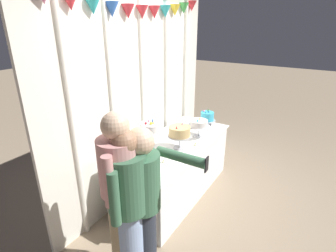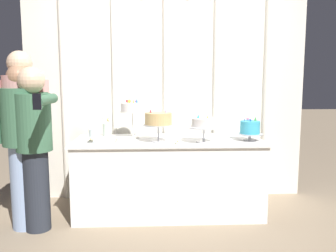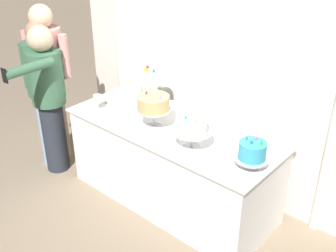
{
  "view_description": "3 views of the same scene",
  "coord_description": "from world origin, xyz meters",
  "px_view_note": "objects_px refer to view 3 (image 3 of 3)",
  "views": [
    {
      "loc": [
        -2.76,
        -1.48,
        2.29
      ],
      "look_at": [
        -0.05,
        0.18,
        1.01
      ],
      "focal_mm": 28.62,
      "sensor_mm": 36.0,
      "label": 1
    },
    {
      "loc": [
        -0.18,
        -3.52,
        1.41
      ],
      "look_at": [
        -0.01,
        0.06,
        0.92
      ],
      "focal_mm": 38.09,
      "sensor_mm": 36.0,
      "label": 2
    },
    {
      "loc": [
        2.04,
        -2.3,
        2.48
      ],
      "look_at": [
        0.03,
        0.0,
        0.83
      ],
      "focal_mm": 44.85,
      "sensor_mm": 36.0,
      "label": 3
    }
  ],
  "objects_px": {
    "tealight_near_right": "(158,140)",
    "wine_glass": "(97,99)",
    "guest_man_dark_suit": "(50,80)",
    "cake_display_midleft": "(153,104)",
    "tealight_far_left": "(107,101)",
    "guest_girl_blue_dress": "(48,95)",
    "cake_display_rightmost": "(252,152)",
    "tealight_near_left": "(118,113)",
    "guest_man_pink_jacket": "(45,90)",
    "flower_vase": "(138,89)",
    "cake_display_midright": "(192,127)",
    "cake_table": "(172,164)",
    "cake_display_leftmost": "(150,77)"
  },
  "relations": [
    {
      "from": "tealight_near_right",
      "to": "wine_glass",
      "type": "bearing_deg",
      "value": 175.48
    },
    {
      "from": "guest_man_dark_suit",
      "to": "cake_display_midleft",
      "type": "bearing_deg",
      "value": 6.35
    },
    {
      "from": "tealight_far_left",
      "to": "guest_man_dark_suit",
      "type": "relative_size",
      "value": 0.03
    },
    {
      "from": "guest_girl_blue_dress",
      "to": "wine_glass",
      "type": "bearing_deg",
      "value": 21.47
    },
    {
      "from": "cake_display_rightmost",
      "to": "tealight_near_right",
      "type": "relative_size",
      "value": 5.3
    },
    {
      "from": "tealight_near_left",
      "to": "guest_girl_blue_dress",
      "type": "height_order",
      "value": "guest_girl_blue_dress"
    },
    {
      "from": "guest_man_pink_jacket",
      "to": "wine_glass",
      "type": "bearing_deg",
      "value": 12.28
    },
    {
      "from": "cake_display_midleft",
      "to": "guest_man_dark_suit",
      "type": "height_order",
      "value": "guest_man_dark_suit"
    },
    {
      "from": "cake_display_rightmost",
      "to": "guest_girl_blue_dress",
      "type": "bearing_deg",
      "value": -171.63
    },
    {
      "from": "tealight_near_right",
      "to": "guest_man_pink_jacket",
      "type": "height_order",
      "value": "guest_man_pink_jacket"
    },
    {
      "from": "cake_display_rightmost",
      "to": "tealight_near_right",
      "type": "distance_m",
      "value": 0.78
    },
    {
      "from": "flower_vase",
      "to": "tealight_near_left",
      "type": "height_order",
      "value": "flower_vase"
    },
    {
      "from": "cake_display_midright",
      "to": "cake_table",
      "type": "bearing_deg",
      "value": 153.0
    },
    {
      "from": "cake_display_midleft",
      "to": "wine_glass",
      "type": "bearing_deg",
      "value": -173.22
    },
    {
      "from": "flower_vase",
      "to": "cake_display_midleft",
      "type": "bearing_deg",
      "value": -33.73
    },
    {
      "from": "tealight_near_left",
      "to": "guest_man_dark_suit",
      "type": "xyz_separation_m",
      "value": [
        -0.85,
        -0.12,
        0.13
      ]
    },
    {
      "from": "guest_girl_blue_dress",
      "to": "tealight_near_left",
      "type": "bearing_deg",
      "value": 18.94
    },
    {
      "from": "cake_display_midleft",
      "to": "guest_girl_blue_dress",
      "type": "relative_size",
      "value": 0.22
    },
    {
      "from": "tealight_near_right",
      "to": "tealight_far_left",
      "type": "bearing_deg",
      "value": 165.97
    },
    {
      "from": "wine_glass",
      "to": "tealight_near_right",
      "type": "distance_m",
      "value": 0.82
    },
    {
      "from": "guest_girl_blue_dress",
      "to": "cake_display_midleft",
      "type": "bearing_deg",
      "value": 13.5
    },
    {
      "from": "flower_vase",
      "to": "tealight_near_left",
      "type": "xyz_separation_m",
      "value": [
        0.14,
        -0.4,
        -0.07
      ]
    },
    {
      "from": "cake_display_midright",
      "to": "tealight_near_left",
      "type": "height_order",
      "value": "cake_display_midright"
    },
    {
      "from": "flower_vase",
      "to": "guest_man_dark_suit",
      "type": "relative_size",
      "value": 0.13
    },
    {
      "from": "cake_display_leftmost",
      "to": "cake_display_rightmost",
      "type": "height_order",
      "value": "cake_display_leftmost"
    },
    {
      "from": "cake_display_leftmost",
      "to": "wine_glass",
      "type": "xyz_separation_m",
      "value": [
        -0.37,
        -0.32,
        -0.21
      ]
    },
    {
      "from": "tealight_far_left",
      "to": "tealight_near_left",
      "type": "relative_size",
      "value": 1.26
    },
    {
      "from": "cake_display_midright",
      "to": "guest_man_dark_suit",
      "type": "xyz_separation_m",
      "value": [
        -1.71,
        -0.09,
        -0.05
      ]
    },
    {
      "from": "guest_man_pink_jacket",
      "to": "cake_display_midright",
      "type": "bearing_deg",
      "value": 5.4
    },
    {
      "from": "wine_glass",
      "to": "guest_man_dark_suit",
      "type": "relative_size",
      "value": 0.09
    },
    {
      "from": "cake_display_leftmost",
      "to": "tealight_far_left",
      "type": "distance_m",
      "value": 0.54
    },
    {
      "from": "cake_display_rightmost",
      "to": "guest_man_dark_suit",
      "type": "relative_size",
      "value": 0.16
    },
    {
      "from": "cake_display_rightmost",
      "to": "guest_man_pink_jacket",
      "type": "bearing_deg",
      "value": -173.65
    },
    {
      "from": "cake_display_leftmost",
      "to": "flower_vase",
      "type": "relative_size",
      "value": 1.96
    },
    {
      "from": "cake_display_leftmost",
      "to": "guest_man_pink_jacket",
      "type": "distance_m",
      "value": 1.13
    },
    {
      "from": "guest_man_pink_jacket",
      "to": "guest_girl_blue_dress",
      "type": "xyz_separation_m",
      "value": [
        0.13,
        -0.06,
        0.01
      ]
    },
    {
      "from": "cake_display_rightmost",
      "to": "flower_vase",
      "type": "relative_size",
      "value": 1.21
    },
    {
      "from": "wine_glass",
      "to": "tealight_near_left",
      "type": "distance_m",
      "value": 0.24
    },
    {
      "from": "cake_display_rightmost",
      "to": "tealight_near_left",
      "type": "distance_m",
      "value": 1.35
    },
    {
      "from": "cake_display_midleft",
      "to": "flower_vase",
      "type": "bearing_deg",
      "value": 146.27
    },
    {
      "from": "cake_display_midleft",
      "to": "cake_display_rightmost",
      "type": "height_order",
      "value": "cake_display_midleft"
    },
    {
      "from": "guest_girl_blue_dress",
      "to": "tealight_far_left",
      "type": "bearing_deg",
      "value": 37.55
    },
    {
      "from": "guest_man_pink_jacket",
      "to": "cake_display_midleft",
      "type": "bearing_deg",
      "value": 9.55
    },
    {
      "from": "cake_display_midleft",
      "to": "tealight_far_left",
      "type": "height_order",
      "value": "cake_display_midleft"
    },
    {
      "from": "cake_display_rightmost",
      "to": "guest_man_pink_jacket",
      "type": "distance_m",
      "value": 2.21
    },
    {
      "from": "guest_girl_blue_dress",
      "to": "guest_man_dark_suit",
      "type": "bearing_deg",
      "value": 136.49
    },
    {
      "from": "cake_display_midright",
      "to": "cake_display_leftmost",
      "type": "bearing_deg",
      "value": 157.37
    },
    {
      "from": "tealight_far_left",
      "to": "cake_display_leftmost",
      "type": "bearing_deg",
      "value": 22.36
    },
    {
      "from": "guest_man_pink_jacket",
      "to": "guest_girl_blue_dress",
      "type": "bearing_deg",
      "value": -24.42
    },
    {
      "from": "cake_display_midright",
      "to": "guest_man_dark_suit",
      "type": "height_order",
      "value": "guest_man_dark_suit"
    }
  ]
}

